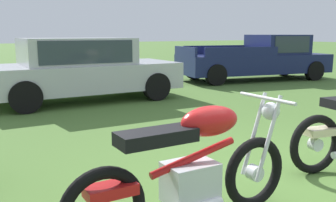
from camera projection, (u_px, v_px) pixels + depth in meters
name	position (u px, v px, depth m)	size (l,w,h in m)	color
ground_plane	(279.00, 182.00, 3.90)	(120.00, 120.00, 0.00)	#476B2D
motorcycle_red	(191.00, 169.00, 2.91)	(2.05, 0.64, 1.02)	black
car_silver	(81.00, 66.00, 8.52)	(4.39, 2.14, 1.43)	#B2B5BA
pickup_truck_navy	(261.00, 57.00, 12.43)	(5.27, 2.91, 1.49)	#161E4C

